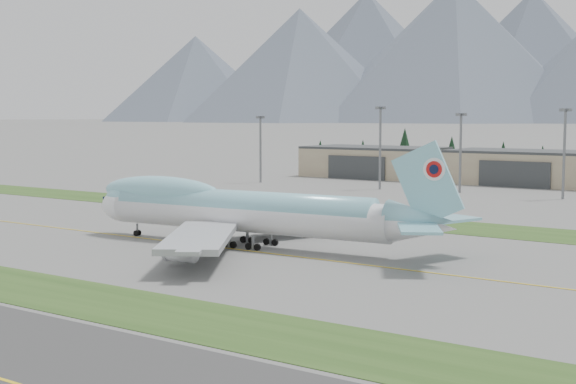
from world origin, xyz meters
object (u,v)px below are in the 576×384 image
Objects in this scene: hangar_left at (375,162)px; hangar_center at (528,168)px; boeing_747_freighter at (242,210)px; service_vehicle_a at (442,191)px.

hangar_center is (55.00, 0.00, 0.00)m from hangar_left.
hangar_center is at bearing 84.80° from boeing_747_freighter.
hangar_left reaches higher than service_vehicle_a.
hangar_left and hangar_center have the same top height.
hangar_left is 15.59× the size of service_vehicle_a.
boeing_747_freighter is at bearing -69.74° from hangar_left.
hangar_left is at bearing 180.00° from hangar_center.
boeing_747_freighter is 1.44× the size of hangar_center.
hangar_center is 15.59× the size of service_vehicle_a.
hangar_left is 55.00m from hangar_center.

